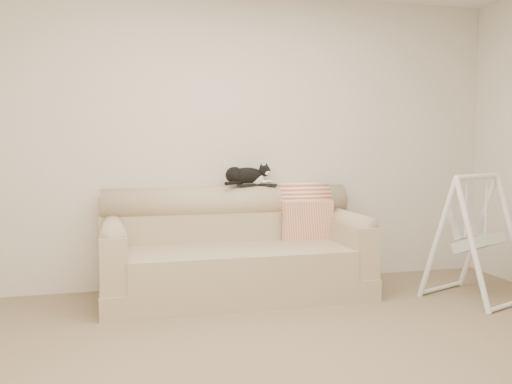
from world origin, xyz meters
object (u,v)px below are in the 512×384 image
remote_a (247,185)px  remote_b (267,185)px  sofa (234,253)px  baby_swing (474,237)px  tuxedo_cat (247,175)px

remote_a → remote_b: remote_a is taller
remote_a → remote_b: (0.19, 0.00, -0.00)m
sofa → baby_swing: baby_swing is taller
sofa → remote_b: bearing=32.8°
tuxedo_cat → baby_swing: bearing=-26.8°
sofa → remote_b: 0.70m
sofa → tuxedo_cat: tuxedo_cat is taller
sofa → baby_swing: (1.88, -0.62, 0.16)m
tuxedo_cat → baby_swing: 1.97m
sofa → remote_a: size_ratio=11.78×
remote_a → baby_swing: baby_swing is taller
sofa → tuxedo_cat: (0.17, 0.24, 0.64)m
sofa → remote_b: (0.36, 0.23, 0.56)m
remote_a → remote_b: bearing=0.3°
sofa → tuxedo_cat: size_ratio=4.60×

